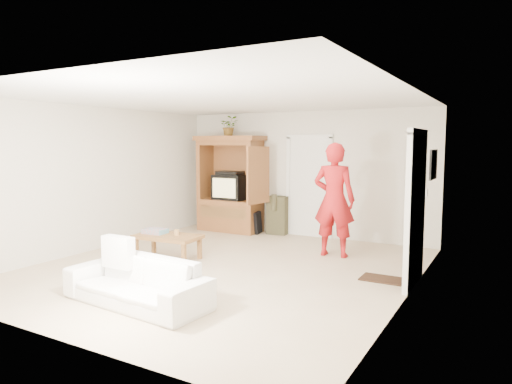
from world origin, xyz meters
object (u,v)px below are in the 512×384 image
Objects in this scene: armoire at (231,190)px; sofa at (137,282)px; man at (334,200)px; coffee_table at (168,238)px.

armoire is 4.81m from sofa.
armoire reaches higher than man.
armoire reaches higher than coffee_table.
sofa is at bearing -63.25° from coffee_table.
man reaches higher than coffee_table.
coffee_table is at bearing 28.88° from man.
sofa is at bearing -71.13° from armoire.
sofa is at bearing 65.28° from man.
man is 1.72× the size of coffee_table.
armoire reaches higher than sofa.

